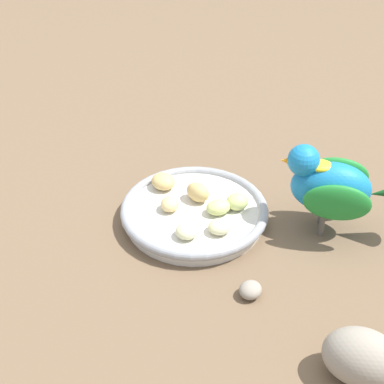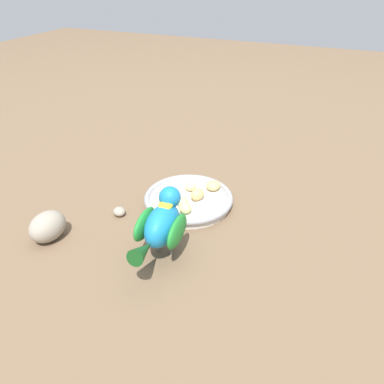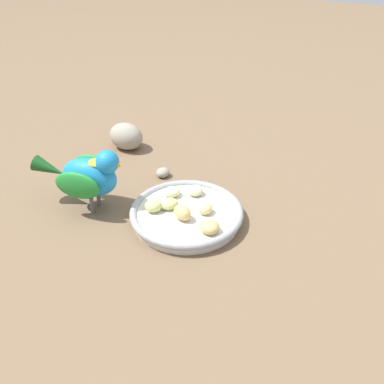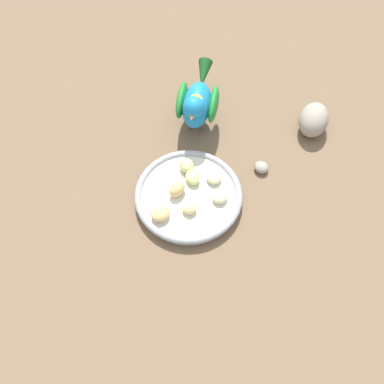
% 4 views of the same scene
% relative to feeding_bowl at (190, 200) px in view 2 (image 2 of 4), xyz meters
% --- Properties ---
extents(ground_plane, '(4.00, 4.00, 0.00)m').
position_rel_feeding_bowl_xyz_m(ground_plane, '(0.00, -0.03, -0.01)').
color(ground_plane, brown).
extents(feeding_bowl, '(0.21, 0.21, 0.03)m').
position_rel_feeding_bowl_xyz_m(feeding_bowl, '(0.00, 0.00, 0.00)').
color(feeding_bowl, beige).
rests_on(feeding_bowl, ground_plane).
extents(apple_piece_0, '(0.04, 0.04, 0.03)m').
position_rel_feeding_bowl_xyz_m(apple_piece_0, '(-0.02, -0.00, 0.02)').
color(apple_piece_0, tan).
rests_on(apple_piece_0, feeding_bowl).
extents(apple_piece_1, '(0.04, 0.04, 0.02)m').
position_rel_feeding_bowl_xyz_m(apple_piece_1, '(0.01, 0.03, 0.02)').
color(apple_piece_1, '#C6D17A').
rests_on(apple_piece_1, feeding_bowl).
extents(apple_piece_2, '(0.04, 0.04, 0.02)m').
position_rel_feeding_bowl_xyz_m(apple_piece_2, '(0.04, 0.04, 0.01)').
color(apple_piece_2, beige).
rests_on(apple_piece_2, feeding_bowl).
extents(apple_piece_3, '(0.04, 0.04, 0.02)m').
position_rel_feeding_bowl_xyz_m(apple_piece_3, '(-0.01, 0.06, 0.02)').
color(apple_piece_3, '#C6D17A').
rests_on(apple_piece_3, feeding_bowl).
extents(apple_piece_4, '(0.03, 0.03, 0.02)m').
position_rel_feeding_bowl_xyz_m(apple_piece_4, '(0.01, -0.03, 0.02)').
color(apple_piece_4, '#E5C67F').
rests_on(apple_piece_4, feeding_bowl).
extents(apple_piece_5, '(0.04, 0.04, 0.02)m').
position_rel_feeding_bowl_xyz_m(apple_piece_5, '(0.06, 0.00, 0.01)').
color(apple_piece_5, beige).
rests_on(apple_piece_5, feeding_bowl).
extents(apple_piece_6, '(0.05, 0.05, 0.02)m').
position_rel_feeding_bowl_xyz_m(apple_piece_6, '(-0.04, -0.06, 0.02)').
color(apple_piece_6, tan).
rests_on(apple_piece_6, feeding_bowl).
extents(parrot, '(0.09, 0.19, 0.13)m').
position_rel_feeding_bowl_xyz_m(parrot, '(-0.02, 0.18, 0.06)').
color(parrot, '#59544C').
rests_on(parrot, ground_plane).
extents(rock_large, '(0.07, 0.09, 0.06)m').
position_rel_feeding_bowl_xyz_m(rock_large, '(0.22, 0.23, 0.02)').
color(rock_large, gray).
rests_on(rock_large, ground_plane).
extents(pebble_0, '(0.04, 0.04, 0.02)m').
position_rel_feeding_bowl_xyz_m(pebble_0, '(0.13, 0.10, -0.00)').
color(pebble_0, gray).
rests_on(pebble_0, ground_plane).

